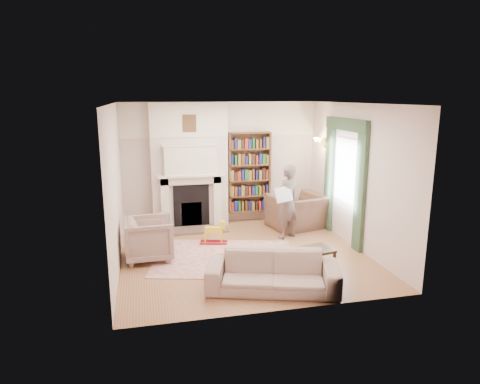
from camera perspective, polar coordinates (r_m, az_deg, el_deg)
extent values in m
plane|color=brown|center=(8.20, 0.39, -8.24)|extent=(4.50, 4.50, 0.00)
plane|color=white|center=(7.66, 0.43, 11.72)|extent=(4.50, 4.50, 0.00)
plane|color=beige|center=(9.98, -2.58, 3.88)|extent=(4.50, 0.00, 4.50)
plane|color=beige|center=(5.70, 5.64, -2.96)|extent=(4.50, 0.00, 4.50)
plane|color=beige|center=(7.62, -16.29, 0.59)|extent=(0.00, 4.50, 4.50)
plane|color=beige|center=(8.60, 15.17, 2.01)|extent=(0.00, 4.50, 4.50)
cube|color=beige|center=(9.70, -6.76, 3.54)|extent=(1.70, 0.35, 2.80)
cube|color=silver|center=(9.45, -6.54, 2.20)|extent=(1.47, 0.24, 0.05)
cube|color=black|center=(9.70, -6.49, -1.89)|extent=(0.80, 0.06, 0.96)
cube|color=silver|center=(9.42, -6.60, 4.23)|extent=(1.15, 0.18, 0.62)
cube|color=brown|center=(10.03, 1.23, 2.62)|extent=(1.00, 0.24, 1.85)
cube|color=silver|center=(8.93, 13.91, 2.79)|extent=(0.02, 0.90, 1.30)
cube|color=#304B30|center=(8.36, 15.74, 0.27)|extent=(0.07, 0.32, 2.40)
cube|color=#304B30|center=(9.58, 11.77, 2.04)|extent=(0.07, 0.32, 2.40)
cube|color=#304B30|center=(8.81, 13.97, 8.75)|extent=(0.09, 1.70, 0.24)
cube|color=beige|center=(8.01, -2.10, -8.73)|extent=(2.92, 2.50, 0.01)
imported|color=#52362C|center=(9.73, 7.61, -2.59)|extent=(1.38, 1.27, 0.76)
imported|color=#B8A897|center=(8.01, -12.05, -6.13)|extent=(0.89, 0.87, 0.77)
imported|color=#BCAE9B|center=(6.69, 4.37, -10.58)|extent=(2.15, 1.35, 0.59)
imported|color=#5D4E4A|center=(8.93, 6.31, -1.28)|extent=(0.68, 0.59, 1.57)
cube|color=silver|center=(8.65, 5.84, -0.32)|extent=(0.45, 0.31, 0.30)
cylinder|color=#B6B8BE|center=(9.11, -10.09, -4.45)|extent=(0.27, 0.27, 0.55)
cube|color=gold|center=(7.76, -1.13, -9.29)|extent=(0.45, 0.45, 0.03)
cube|color=#AB1314|center=(7.96, -2.23, -8.63)|extent=(0.30, 0.22, 0.05)
cube|color=red|center=(8.14, 1.98, -8.26)|extent=(0.29, 0.27, 0.02)
cube|color=red|center=(8.04, 5.15, -8.58)|extent=(0.30, 0.28, 0.02)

